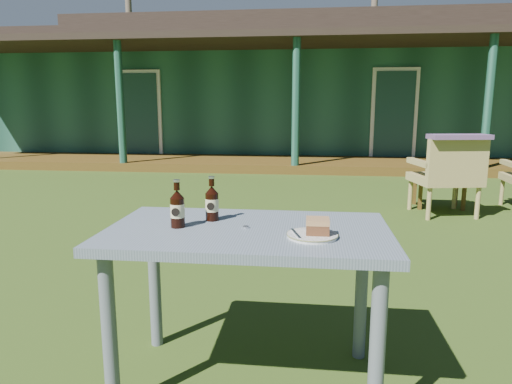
# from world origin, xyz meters

# --- Properties ---
(ground) EXTENTS (80.00, 80.00, 0.00)m
(ground) POSITION_xyz_m (0.00, 0.00, 0.00)
(ground) COLOR #334916
(pavilion) EXTENTS (15.80, 8.30, 3.45)m
(pavilion) POSITION_xyz_m (-0.00, 9.39, 1.61)
(pavilion) COLOR #1C4B3A
(pavilion) RESTS_ON ground
(tree_left) EXTENTS (0.28, 0.28, 10.50)m
(tree_left) POSITION_xyz_m (-8.00, 17.50, 5.25)
(tree_left) COLOR brown
(tree_left) RESTS_ON ground
(tree_mid) EXTENTS (0.28, 0.28, 9.50)m
(tree_mid) POSITION_xyz_m (3.00, 18.50, 4.75)
(tree_mid) COLOR brown
(tree_mid) RESTS_ON ground
(cafe_table) EXTENTS (1.20, 0.70, 0.72)m
(cafe_table) POSITION_xyz_m (0.00, -1.60, 0.62)
(cafe_table) COLOR slate
(cafe_table) RESTS_ON ground
(plate) EXTENTS (0.20, 0.20, 0.01)m
(plate) POSITION_xyz_m (0.27, -1.71, 0.73)
(plate) COLOR silver
(plate) RESTS_ON cafe_table
(cake_slice) EXTENTS (0.09, 0.09, 0.06)m
(cake_slice) POSITION_xyz_m (0.29, -1.70, 0.77)
(cake_slice) COLOR #55301B
(cake_slice) RESTS_ON plate
(fork) EXTENTS (0.05, 0.14, 0.00)m
(fork) POSITION_xyz_m (0.21, -1.72, 0.74)
(fork) COLOR silver
(fork) RESTS_ON plate
(cola_bottle_near) EXTENTS (0.06, 0.06, 0.20)m
(cola_bottle_near) POSITION_xyz_m (-0.18, -1.49, 0.80)
(cola_bottle_near) COLOR black
(cola_bottle_near) RESTS_ON cafe_table
(cola_bottle_far) EXTENTS (0.06, 0.06, 0.21)m
(cola_bottle_far) POSITION_xyz_m (-0.30, -1.62, 0.80)
(cola_bottle_far) COLOR black
(cola_bottle_far) RESTS_ON cafe_table
(bottle_cap) EXTENTS (0.03, 0.03, 0.01)m
(bottle_cap) POSITION_xyz_m (-0.01, -1.60, 0.72)
(bottle_cap) COLOR silver
(bottle_cap) RESTS_ON cafe_table
(armchair_left) EXTENTS (0.75, 0.72, 0.88)m
(armchair_left) POSITION_xyz_m (1.80, 1.79, 0.50)
(armchair_left) COLOR #A29151
(armchair_left) RESTS_ON ground
(floral_throw) EXTENTS (0.67, 0.34, 0.05)m
(floral_throw) POSITION_xyz_m (1.83, 1.61, 0.91)
(floral_throw) COLOR #644770
(floral_throw) RESTS_ON armchair_left
(side_table) EXTENTS (0.60, 0.40, 0.40)m
(side_table) POSITION_xyz_m (1.84, 2.24, 0.34)
(side_table) COLOR #503813
(side_table) RESTS_ON ground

